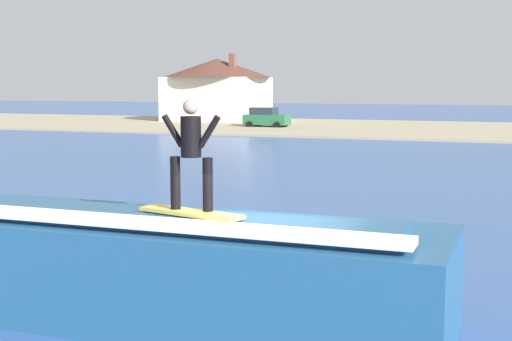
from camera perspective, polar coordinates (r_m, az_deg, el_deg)
name	(u,v)px	position (r m, az deg, el deg)	size (l,w,h in m)	color
ground_plane	(273,320)	(12.15, 1.35, -11.77)	(260.00, 260.00, 0.00)	#335798
wave_crest	(174,268)	(11.95, -6.51, -7.74)	(8.94, 2.84, 1.86)	#245780
surfboard	(191,213)	(11.25, -5.20, -3.36)	(1.88, 0.86, 0.06)	#EAD159
surfer	(191,148)	(11.18, -5.19, 1.76)	(1.00, 0.32, 1.74)	black
shoreline_bank	(479,130)	(62.62, 17.28, 3.08)	(120.00, 24.95, 0.15)	tan
car_near_shore	(266,118)	(63.79, 0.82, 4.24)	(3.93, 2.25, 1.86)	#23663D
house_with_chimney	(217,87)	(74.97, -3.09, 6.65)	(11.25, 11.25, 6.96)	silver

